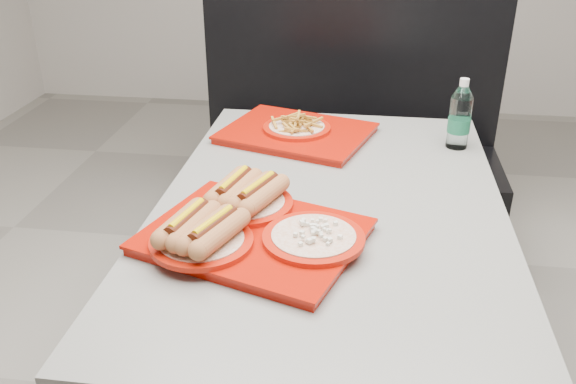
# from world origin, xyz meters

# --- Properties ---
(diner_table) EXTENTS (0.92, 1.42, 0.75)m
(diner_table) POSITION_xyz_m (0.00, 0.00, 0.58)
(diner_table) COLOR black
(diner_table) RESTS_ON ground
(booth_bench) EXTENTS (1.30, 0.57, 1.35)m
(booth_bench) POSITION_xyz_m (0.00, 1.09, 0.40)
(booth_bench) COLOR black
(booth_bench) RESTS_ON ground
(tray_near) EXTENTS (0.57, 0.51, 0.11)m
(tray_near) POSITION_xyz_m (-0.18, -0.21, 0.79)
(tray_near) COLOR #9A0F04
(tray_near) RESTS_ON diner_table
(tray_far) EXTENTS (0.54, 0.48, 0.09)m
(tray_far) POSITION_xyz_m (-0.15, 0.45, 0.78)
(tray_far) COLOR #9A0F04
(tray_far) RESTS_ON diner_table
(water_bottle) EXTENTS (0.07, 0.07, 0.22)m
(water_bottle) POSITION_xyz_m (0.37, 0.44, 0.85)
(water_bottle) COLOR silver
(water_bottle) RESTS_ON diner_table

